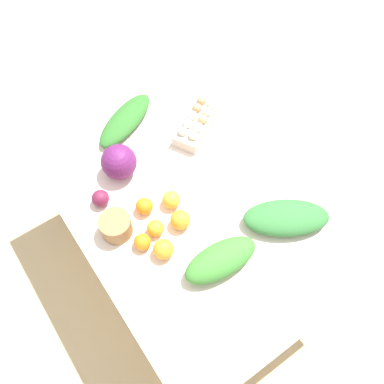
{
  "coord_description": "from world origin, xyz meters",
  "views": [
    {
      "loc": [
        -0.75,
        0.52,
        2.32
      ],
      "look_at": [
        0.0,
        0.0,
        0.75
      ],
      "focal_mm": 40.0,
      "sensor_mm": 36.0,
      "label": 1
    }
  ],
  "objects_px": {
    "egg_carton": "(197,122)",
    "orange_4": "(142,242)",
    "paper_bag": "(116,226)",
    "orange_1": "(155,228)",
    "cabbage_purple": "(119,162)",
    "orange_3": "(164,249)",
    "beet_root": "(100,198)",
    "greens_bunch_dandelion": "(125,120)",
    "orange_0": "(180,220)",
    "orange_2": "(171,200)",
    "orange_5": "(144,206)",
    "greens_bunch_chard": "(286,218)",
    "greens_bunch_scallion": "(221,260)"
  },
  "relations": [
    {
      "from": "orange_2",
      "to": "orange_5",
      "type": "height_order",
      "value": "orange_2"
    },
    {
      "from": "egg_carton",
      "to": "beet_root",
      "type": "height_order",
      "value": "egg_carton"
    },
    {
      "from": "cabbage_purple",
      "to": "orange_2",
      "type": "height_order",
      "value": "cabbage_purple"
    },
    {
      "from": "greens_bunch_dandelion",
      "to": "orange_5",
      "type": "bearing_deg",
      "value": 159.19
    },
    {
      "from": "paper_bag",
      "to": "beet_root",
      "type": "height_order",
      "value": "paper_bag"
    },
    {
      "from": "cabbage_purple",
      "to": "greens_bunch_dandelion",
      "type": "height_order",
      "value": "cabbage_purple"
    },
    {
      "from": "egg_carton",
      "to": "orange_4",
      "type": "xyz_separation_m",
      "value": [
        -0.37,
        0.53,
        -0.01
      ]
    },
    {
      "from": "paper_bag",
      "to": "greens_bunch_chard",
      "type": "xyz_separation_m",
      "value": [
        -0.36,
        -0.59,
        -0.0
      ]
    },
    {
      "from": "greens_bunch_chard",
      "to": "beet_root",
      "type": "height_order",
      "value": "greens_bunch_chard"
    },
    {
      "from": "orange_0",
      "to": "orange_3",
      "type": "bearing_deg",
      "value": 118.41
    },
    {
      "from": "egg_carton",
      "to": "orange_2",
      "type": "relative_size",
      "value": 4.15
    },
    {
      "from": "cabbage_purple",
      "to": "orange_0",
      "type": "relative_size",
      "value": 1.86
    },
    {
      "from": "cabbage_purple",
      "to": "egg_carton",
      "type": "bearing_deg",
      "value": -88.58
    },
    {
      "from": "beet_root",
      "to": "orange_3",
      "type": "bearing_deg",
      "value": -165.12
    },
    {
      "from": "orange_0",
      "to": "orange_3",
      "type": "distance_m",
      "value": 0.14
    },
    {
      "from": "greens_bunch_dandelion",
      "to": "orange_0",
      "type": "xyz_separation_m",
      "value": [
        -0.58,
        0.08,
        0.01
      ]
    },
    {
      "from": "greens_bunch_dandelion",
      "to": "cabbage_purple",
      "type": "bearing_deg",
      "value": 145.05
    },
    {
      "from": "greens_bunch_dandelion",
      "to": "orange_0",
      "type": "distance_m",
      "value": 0.59
    },
    {
      "from": "orange_5",
      "to": "greens_bunch_scallion",
      "type": "bearing_deg",
      "value": -162.8
    },
    {
      "from": "orange_0",
      "to": "orange_2",
      "type": "xyz_separation_m",
      "value": [
        0.1,
        -0.02,
        -0.0
      ]
    },
    {
      "from": "greens_bunch_chard",
      "to": "orange_2",
      "type": "distance_m",
      "value": 0.48
    },
    {
      "from": "orange_1",
      "to": "paper_bag",
      "type": "bearing_deg",
      "value": 53.64
    },
    {
      "from": "egg_carton",
      "to": "orange_5",
      "type": "xyz_separation_m",
      "value": [
        -0.24,
        0.44,
        -0.01
      ]
    },
    {
      "from": "egg_carton",
      "to": "orange_2",
      "type": "bearing_deg",
      "value": -169.61
    },
    {
      "from": "orange_4",
      "to": "orange_1",
      "type": "bearing_deg",
      "value": -73.82
    },
    {
      "from": "orange_2",
      "to": "orange_4",
      "type": "bearing_deg",
      "value": 115.03
    },
    {
      "from": "egg_carton",
      "to": "orange_5",
      "type": "relative_size",
      "value": 4.37
    },
    {
      "from": "egg_carton",
      "to": "greens_bunch_scallion",
      "type": "relative_size",
      "value": 1.04
    },
    {
      "from": "orange_4",
      "to": "greens_bunch_dandelion",
      "type": "bearing_deg",
      "value": -24.2
    },
    {
      "from": "cabbage_purple",
      "to": "orange_2",
      "type": "xyz_separation_m",
      "value": [
        -0.26,
        -0.09,
        -0.04
      ]
    },
    {
      "from": "orange_0",
      "to": "orange_1",
      "type": "xyz_separation_m",
      "value": [
        0.03,
        0.1,
        -0.01
      ]
    },
    {
      "from": "paper_bag",
      "to": "orange_1",
      "type": "bearing_deg",
      "value": -126.36
    },
    {
      "from": "orange_0",
      "to": "greens_bunch_chard",
      "type": "bearing_deg",
      "value": -123.54
    },
    {
      "from": "orange_5",
      "to": "beet_root",
      "type": "bearing_deg",
      "value": 43.84
    },
    {
      "from": "egg_carton",
      "to": "beet_root",
      "type": "distance_m",
      "value": 0.58
    },
    {
      "from": "greens_bunch_dandelion",
      "to": "beet_root",
      "type": "xyz_separation_m",
      "value": [
        -0.31,
        0.3,
        0.01
      ]
    },
    {
      "from": "orange_2",
      "to": "orange_3",
      "type": "relative_size",
      "value": 0.93
    },
    {
      "from": "paper_bag",
      "to": "orange_3",
      "type": "xyz_separation_m",
      "value": [
        -0.19,
        -0.1,
        -0.0
      ]
    },
    {
      "from": "orange_1",
      "to": "orange_2",
      "type": "xyz_separation_m",
      "value": [
        0.07,
        -0.12,
        0.0
      ]
    },
    {
      "from": "egg_carton",
      "to": "orange_3",
      "type": "xyz_separation_m",
      "value": [
        -0.44,
        0.48,
        -0.0
      ]
    },
    {
      "from": "greens_bunch_dandelion",
      "to": "beet_root",
      "type": "distance_m",
      "value": 0.43
    },
    {
      "from": "cabbage_purple",
      "to": "orange_5",
      "type": "distance_m",
      "value": 0.23
    },
    {
      "from": "orange_2",
      "to": "orange_5",
      "type": "bearing_deg",
      "value": 70.14
    },
    {
      "from": "paper_bag",
      "to": "orange_1",
      "type": "relative_size",
      "value": 1.85
    },
    {
      "from": "orange_0",
      "to": "orange_5",
      "type": "bearing_deg",
      "value": 31.52
    },
    {
      "from": "egg_carton",
      "to": "greens_bunch_scallion",
      "type": "bearing_deg",
      "value": -147.37
    },
    {
      "from": "beet_root",
      "to": "orange_2",
      "type": "xyz_separation_m",
      "value": [
        -0.18,
        -0.24,
        0.0
      ]
    },
    {
      "from": "cabbage_purple",
      "to": "orange_3",
      "type": "bearing_deg",
      "value": 172.72
    },
    {
      "from": "beet_root",
      "to": "greens_bunch_dandelion",
      "type": "bearing_deg",
      "value": -44.28
    },
    {
      "from": "greens_bunch_chard",
      "to": "orange_1",
      "type": "height_order",
      "value": "greens_bunch_chard"
    }
  ]
}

